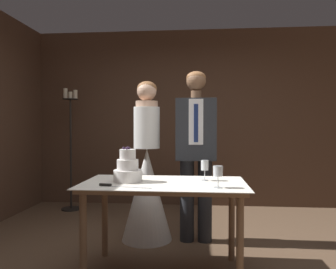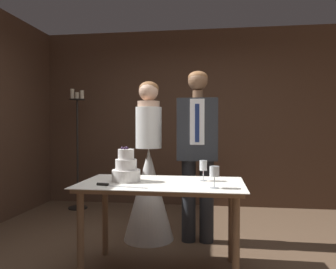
% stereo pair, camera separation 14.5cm
% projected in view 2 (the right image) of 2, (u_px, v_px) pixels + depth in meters
% --- Properties ---
extents(wall_back, '(4.81, 0.12, 2.72)m').
position_uv_depth(wall_back, '(189.00, 118.00, 5.13)').
color(wall_back, '#513828').
rests_on(wall_back, ground_plane).
extents(cake_table, '(1.36, 0.77, 0.76)m').
position_uv_depth(cake_table, '(162.00, 193.00, 2.74)').
color(cake_table, '#8E6B4C').
rests_on(cake_table, ground_plane).
extents(tiered_cake, '(0.24, 0.24, 0.30)m').
position_uv_depth(tiered_cake, '(126.00, 169.00, 2.78)').
color(tiered_cake, white).
rests_on(tiered_cake, cake_table).
extents(cake_knife, '(0.42, 0.09, 0.02)m').
position_uv_depth(cake_knife, '(112.00, 185.00, 2.56)').
color(cake_knife, silver).
rests_on(cake_knife, cake_table).
extents(wine_glass_near, '(0.07, 0.07, 0.17)m').
position_uv_depth(wine_glass_near, '(214.00, 172.00, 2.47)').
color(wine_glass_near, silver).
rests_on(wine_glass_near, cake_table).
extents(wine_glass_middle, '(0.06, 0.06, 0.18)m').
position_uv_depth(wine_glass_middle, '(203.00, 167.00, 2.81)').
color(wine_glass_middle, silver).
rests_on(wine_glass_middle, cake_table).
extents(bride, '(0.54, 0.54, 1.71)m').
position_uv_depth(bride, '(149.00, 181.00, 3.54)').
color(bride, white).
rests_on(bride, ground_plane).
extents(groom, '(0.42, 0.25, 1.81)m').
position_uv_depth(groom, '(198.00, 146.00, 3.46)').
color(groom, '#282B30').
rests_on(groom, ground_plane).
extents(candle_stand, '(0.28, 0.28, 1.78)m').
position_uv_depth(candle_stand, '(77.00, 148.00, 4.87)').
color(candle_stand, black).
rests_on(candle_stand, ground_plane).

